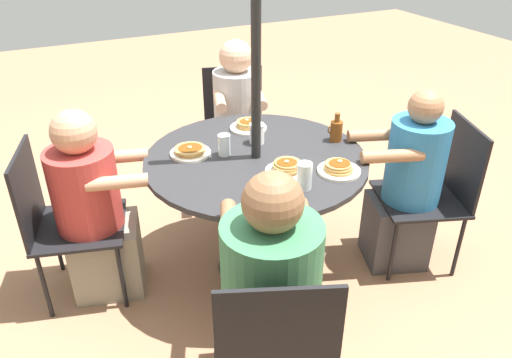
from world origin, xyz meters
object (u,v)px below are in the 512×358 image
Objects in this scene: patio_chair_east at (274,343)px; syrup_bottle at (336,130)px; pancake_plate_e at (272,192)px; coffee_cup at (257,134)px; diner_west at (238,128)px; pancake_plate_a at (339,169)px; pancake_plate_c at (190,151)px; patio_chair_north at (59,216)px; pancake_plate_b at (248,126)px; diner_south at (407,189)px; pancake_plate_d at (287,169)px; diner_east at (270,306)px; patio_chair_south at (437,187)px; drinking_glass_b at (224,145)px; drinking_glass_a at (304,176)px; patio_chair_west at (235,123)px; diner_north at (95,214)px; patio_table at (256,175)px.

syrup_bottle is at bearing 69.26° from patio_chair_east.
pancake_plate_e is 1.90× the size of coffee_cup.
diner_west is 5.27× the size of pancake_plate_a.
pancake_plate_c is at bearing -13.17° from syrup_bottle.
pancake_plate_c is (0.57, 0.67, 0.24)m from diner_west.
pancake_plate_b is at bearing 108.73° from patio_chair_north.
diner_south reaches higher than pancake_plate_c.
coffee_cup reaches higher than pancake_plate_d.
diner_east is 5.25× the size of pancake_plate_c.
pancake_plate_b is (-0.51, -1.35, 0.28)m from patio_chair_east.
diner_south is at bearing 157.45° from pancake_plate_c.
coffee_cup is at bearing -92.50° from pancake_plate_d.
pancake_plate_d is at bearing 101.94° from patio_chair_south.
pancake_plate_a is at bearing 135.77° from drinking_glass_b.
pancake_plate_e is 1.64× the size of drinking_glass_a.
patio_chair_east reaches higher than drinking_glass_a.
patio_chair_north is 4.06× the size of pancake_plate_a.
drinking_glass_a is at bearing 98.14° from diner_west.
drinking_glass_b is (0.45, -0.44, 0.04)m from pancake_plate_a.
pancake_plate_a is (0.70, -0.02, 0.28)m from patio_chair_south.
patio_chair_west is at bearing -90.00° from diner_west.
diner_north is 1.30m from patio_chair_east.
diner_south is 5.00× the size of pancake_plate_e.
diner_east is at bearing 128.74° from patio_chair_south.
coffee_cup is 1.00× the size of drinking_glass_b.
pancake_plate_a is 1.91× the size of drinking_glass_b.
patio_chair_west is 4.06× the size of pancake_plate_b.
pancake_plate_a is 0.25m from drinking_glass_a.
pancake_plate_a is (-0.31, 0.34, 0.14)m from patio_table.
patio_chair_north is at bearing 41.05° from diner_west.
pancake_plate_e is (0.95, 0.11, 0.28)m from diner_south.
diner_north is 1.22× the size of patio_chair_south.
diner_north is 1.96m from patio_chair_south.
pancake_plate_e is (-0.20, 0.58, 0.01)m from pancake_plate_c.
syrup_bottle is at bearing -153.48° from pancake_plate_d.
patio_chair_west is at bearing 133.91° from patio_chair_north.
diner_east is at bearing 44.26° from syrup_bottle.
syrup_bottle is 1.43× the size of drinking_glass_b.
drinking_glass_b is (0.26, 0.25, 0.04)m from pancake_plate_b.
patio_chair_north is 2.14m from patio_chair_south.
diner_south is at bearing 87.83° from patio_chair_north.
diner_east is 5.25× the size of pancake_plate_e.
patio_table is at bearing -48.12° from pancake_plate_a.
patio_chair_east is at bearing 67.44° from coffee_cup.
diner_south is at bearing 133.59° from diner_west.
patio_chair_north is 4.06× the size of pancake_plate_e.
diner_east is 1.29× the size of patio_chair_west.
patio_chair_south reaches higher than pancake_plate_e.
patio_chair_north is at bearing 46.09° from patio_chair_west.
diner_north is 0.99× the size of diner_south.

